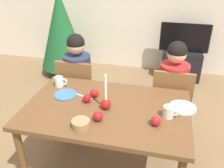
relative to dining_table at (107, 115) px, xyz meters
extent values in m
cube|color=brown|center=(0.00, 0.00, 0.06)|extent=(1.40, 0.90, 0.04)
cylinder|color=brown|center=(-0.64, -0.39, -0.31)|extent=(0.06, 0.06, 0.71)
cylinder|color=brown|center=(-0.64, 0.39, -0.31)|extent=(0.06, 0.06, 0.71)
cylinder|color=brown|center=(0.64, 0.39, -0.31)|extent=(0.06, 0.06, 0.71)
cube|color=brown|center=(-0.50, 0.69, -0.24)|extent=(0.40, 0.40, 0.04)
cube|color=brown|center=(-0.50, 0.51, 0.01)|extent=(0.40, 0.04, 0.45)
cylinder|color=brown|center=(-0.33, 0.86, -0.46)|extent=(0.04, 0.04, 0.41)
cylinder|color=brown|center=(-0.67, 0.86, -0.46)|extent=(0.04, 0.04, 0.41)
cylinder|color=brown|center=(-0.33, 0.52, -0.46)|extent=(0.04, 0.04, 0.41)
cylinder|color=brown|center=(-0.67, 0.52, -0.46)|extent=(0.04, 0.04, 0.41)
cube|color=brown|center=(0.55, 0.69, -0.24)|extent=(0.40, 0.40, 0.04)
cube|color=brown|center=(0.55, 0.51, 0.01)|extent=(0.40, 0.04, 0.45)
cylinder|color=brown|center=(0.72, 0.86, -0.46)|extent=(0.04, 0.04, 0.41)
cylinder|color=brown|center=(0.38, 0.86, -0.46)|extent=(0.04, 0.04, 0.41)
cylinder|color=brown|center=(0.72, 0.52, -0.46)|extent=(0.04, 0.04, 0.41)
cylinder|color=brown|center=(0.38, 0.52, -0.46)|extent=(0.04, 0.04, 0.41)
cube|color=#33384C|center=(-0.50, 0.64, -0.44)|extent=(0.28, 0.28, 0.45)
cylinder|color=#282D47|center=(-0.50, 0.64, 0.02)|extent=(0.30, 0.30, 0.48)
sphere|color=tan|center=(-0.50, 0.64, 0.38)|extent=(0.19, 0.19, 0.19)
sphere|color=black|center=(-0.50, 0.64, 0.41)|extent=(0.19, 0.19, 0.19)
cube|color=#33384C|center=(0.55, 0.64, -0.44)|extent=(0.28, 0.28, 0.45)
cylinder|color=#AD2323|center=(0.55, 0.64, 0.02)|extent=(0.30, 0.30, 0.48)
sphere|color=tan|center=(0.55, 0.64, 0.38)|extent=(0.19, 0.19, 0.19)
sphere|color=black|center=(0.55, 0.64, 0.41)|extent=(0.19, 0.19, 0.19)
cube|color=black|center=(0.72, 2.30, -0.43)|extent=(0.64, 0.40, 0.48)
cube|color=black|center=(0.72, 2.30, 0.04)|extent=(0.79, 0.04, 0.46)
cube|color=black|center=(0.72, 2.30, 0.04)|extent=(0.76, 0.05, 0.46)
cylinder|color=brown|center=(-1.31, 2.03, -0.60)|extent=(0.08, 0.08, 0.14)
cone|color=#195628|center=(-1.31, 2.03, 0.12)|extent=(0.79, 0.79, 1.30)
sphere|color=red|center=(0.00, -0.02, 0.13)|extent=(0.09, 0.09, 0.09)
cylinder|color=#EFE5C6|center=(0.00, -0.02, 0.29)|extent=(0.02, 0.02, 0.23)
cylinder|color=teal|center=(-0.42, 0.10, 0.09)|extent=(0.21, 0.21, 0.01)
cylinder|color=silver|center=(0.63, 0.14, 0.09)|extent=(0.23, 0.23, 0.01)
cylinder|color=white|center=(-0.55, 0.26, 0.13)|extent=(0.08, 0.08, 0.10)
torus|color=white|center=(-0.50, 0.26, 0.14)|extent=(0.07, 0.01, 0.07)
cylinder|color=silver|center=(0.51, -0.02, 0.13)|extent=(0.09, 0.09, 0.10)
torus|color=silver|center=(0.57, -0.02, 0.14)|extent=(0.07, 0.01, 0.07)
cube|color=silver|center=(-0.25, 0.12, 0.09)|extent=(0.18, 0.06, 0.01)
cylinder|color=#99754C|center=(-0.12, -0.31, 0.11)|extent=(0.14, 0.14, 0.06)
sphere|color=red|center=(-0.19, 0.04, 0.12)|extent=(0.08, 0.08, 0.08)
sphere|color=#AB161B|center=(-0.02, -0.20, 0.12)|extent=(0.08, 0.08, 0.08)
sphere|color=#AE1A1D|center=(0.43, -0.15, 0.12)|extent=(0.08, 0.08, 0.08)
sphere|color=red|center=(-0.15, 0.14, 0.12)|extent=(0.08, 0.08, 0.08)
camera|label=1|loc=(0.44, -1.67, 1.24)|focal=38.80mm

